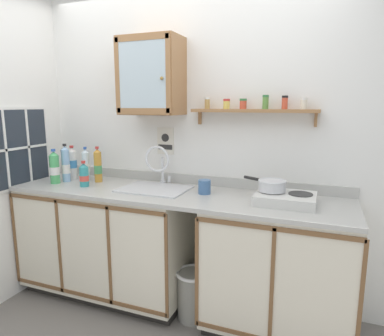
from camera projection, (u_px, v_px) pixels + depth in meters
name	position (u px, v px, depth m)	size (l,w,h in m)	color
floor	(150.00, 336.00, 2.42)	(5.67, 5.67, 0.00)	slate
back_wall	(189.00, 135.00, 2.86)	(3.27, 0.07, 2.70)	white
lower_cabinet_run	(109.00, 241.00, 2.93)	(1.43, 0.65, 0.92)	black
lower_cabinet_run_right	(279.00, 269.00, 2.42)	(1.02, 0.65, 0.92)	black
countertop	(173.00, 194.00, 2.62)	(2.63, 0.67, 0.03)	#B2B2AD
backsplash	(188.00, 179.00, 2.90)	(2.63, 0.02, 0.08)	#B2B2AD
sink	(155.00, 189.00, 2.72)	(0.53, 0.44, 0.45)	silver
hot_plate_stove	(285.00, 199.00, 2.31)	(0.40, 0.32, 0.07)	silver
saucepan	(272.00, 185.00, 2.36)	(0.32, 0.22, 0.08)	silver
bottle_water_clear_0	(86.00, 166.00, 2.96)	(0.06, 0.06, 0.30)	silver
bottle_soda_green_1	(55.00, 168.00, 2.89)	(0.08, 0.08, 0.29)	#4CB266
bottle_opaque_white_2	(72.00, 163.00, 3.07)	(0.08, 0.08, 0.30)	white
bottle_detergent_teal_3	(84.00, 175.00, 2.79)	(0.07, 0.07, 0.21)	teal
bottle_juice_amber_4	(98.00, 166.00, 2.95)	(0.07, 0.07, 0.31)	gold
bottle_water_blue_5	(66.00, 165.00, 2.96)	(0.07, 0.07, 0.33)	#8CB7E0
mug	(204.00, 187.00, 2.57)	(0.09, 0.13, 0.11)	#3F6699
wall_cabinet	(151.00, 76.00, 2.70)	(0.48, 0.33, 0.60)	#996B42
spice_shelf	(254.00, 109.00, 2.54)	(0.94, 0.14, 0.23)	#996B42
warning_sign	(165.00, 141.00, 2.92)	(0.15, 0.01, 0.23)	silver
window	(17.00, 148.00, 2.85)	(0.03, 0.68, 0.68)	#262D38
trash_bin	(194.00, 294.00, 2.60)	(0.28, 0.28, 0.38)	gray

